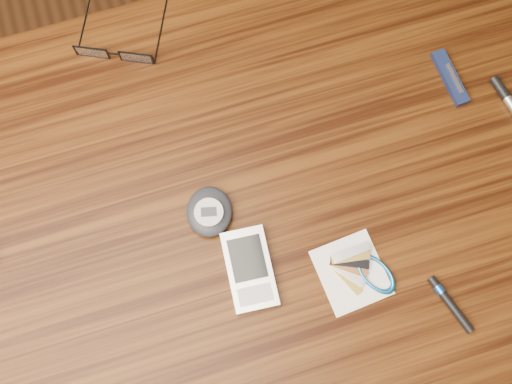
# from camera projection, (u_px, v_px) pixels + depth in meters

# --- Properties ---
(ground) EXTENTS (3.80, 3.80, 0.00)m
(ground) POSITION_uv_depth(u_px,v_px,m) (241.00, 293.00, 1.55)
(ground) COLOR #472814
(ground) RESTS_ON ground
(desk) EXTENTS (1.00, 0.70, 0.75)m
(desk) POSITION_uv_depth(u_px,v_px,m) (231.00, 238.00, 0.93)
(desk) COLOR #381D09
(desk) RESTS_ON ground
(eyeglasses) EXTENTS (0.15, 0.15, 0.02)m
(eyeglasses) POSITION_uv_depth(u_px,v_px,m) (115.00, 51.00, 0.88)
(eyeglasses) COLOR black
(eyeglasses) RESTS_ON desk
(pda_phone) EXTENTS (0.06, 0.11, 0.02)m
(pda_phone) POSITION_uv_depth(u_px,v_px,m) (250.00, 269.00, 0.80)
(pda_phone) COLOR #AAAAAE
(pda_phone) RESTS_ON desk
(pedometer) EXTENTS (0.07, 0.08, 0.03)m
(pedometer) POSITION_uv_depth(u_px,v_px,m) (209.00, 212.00, 0.82)
(pedometer) COLOR black
(pedometer) RESTS_ON desk
(notepad_keys) EXTENTS (0.10, 0.10, 0.01)m
(notepad_keys) POSITION_uv_depth(u_px,v_px,m) (363.00, 272.00, 0.81)
(notepad_keys) COLOR white
(notepad_keys) RESTS_ON desk
(pocket_knife) EXTENTS (0.02, 0.08, 0.01)m
(pocket_knife) POSITION_uv_depth(u_px,v_px,m) (450.00, 78.00, 0.88)
(pocket_knife) COLOR #13213D
(pocket_knife) RESTS_ON desk
(black_blue_pen) EXTENTS (0.03, 0.08, 0.01)m
(black_blue_pen) POSITION_uv_depth(u_px,v_px,m) (449.00, 302.00, 0.80)
(black_blue_pen) COLOR black
(black_blue_pen) RESTS_ON desk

